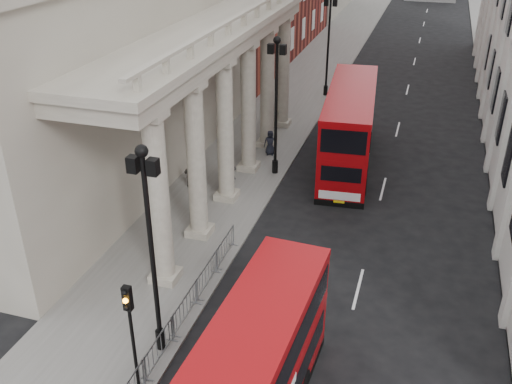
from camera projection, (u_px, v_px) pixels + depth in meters
sidewalk_west at (280, 116)px, 44.27m from camera, size 6.00×140.00×0.12m
sidewalk_east at (507, 140)px, 39.92m from camera, size 3.00×140.00×0.12m
kerb at (317, 120)px, 43.48m from camera, size 0.20×140.00×0.14m
portico_building at (104, 74)px, 33.34m from camera, size 9.00×28.00×12.00m
lamp_post_south at (151, 240)px, 19.40m from camera, size 1.05×0.44×8.32m
lamp_post_mid at (276, 98)px, 32.93m from camera, size 1.05×0.44×8.32m
lamp_post_north at (329, 38)px, 46.45m from camera, size 1.05×0.44×8.32m
traffic_light at (130, 320)px, 18.51m from camera, size 0.28×0.33×4.30m
crowd_barriers at (144, 371)px, 19.81m from camera, size 0.50×18.75×1.10m
bus_far at (349, 127)px, 35.24m from camera, size 3.79×11.68×4.96m
pedestrian_a at (231, 173)px, 32.92m from camera, size 0.75×0.55×1.90m
pedestrian_b at (190, 174)px, 33.15m from camera, size 0.82×0.67×1.58m
pedestrian_c at (270, 143)px, 37.21m from camera, size 0.90×0.68×1.65m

